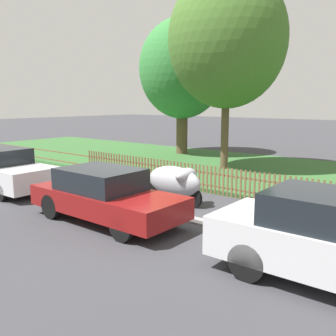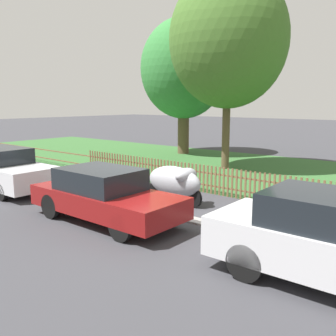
# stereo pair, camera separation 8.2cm
# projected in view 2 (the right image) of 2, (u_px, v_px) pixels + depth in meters

# --- Properties ---
(ground_plane) EXTENTS (120.00, 120.00, 0.00)m
(ground_plane) POSITION_uv_depth(u_px,v_px,m) (151.00, 213.00, 10.31)
(ground_plane) COLOR #38383D
(kerb_stone) EXTENTS (41.91, 0.20, 0.12)m
(kerb_stone) POSITION_uv_depth(u_px,v_px,m) (153.00, 210.00, 10.38)
(kerb_stone) COLOR gray
(kerb_stone) RESTS_ON ground
(grass_strip) EXTENTS (41.91, 9.75, 0.01)m
(grass_strip) POSITION_uv_depth(u_px,v_px,m) (271.00, 173.00, 16.23)
(grass_strip) COLOR #33602D
(grass_strip) RESTS_ON ground
(park_fence) EXTENTS (41.91, 0.05, 0.95)m
(park_fence) POSITION_uv_depth(u_px,v_px,m) (210.00, 180.00, 12.46)
(park_fence) COLOR brown
(park_fence) RESTS_ON ground
(parked_car_silver_hatchback) EXTENTS (4.62, 1.88, 1.45)m
(parked_car_silver_hatchback) POSITION_uv_depth(u_px,v_px,m) (1.00, 169.00, 12.99)
(parked_car_silver_hatchback) COLOR silver
(parked_car_silver_hatchback) RESTS_ON ground
(parked_car_black_saloon) EXTENTS (4.27, 1.72, 1.35)m
(parked_car_black_saloon) POSITION_uv_depth(u_px,v_px,m) (105.00, 195.00, 9.54)
(parked_car_black_saloon) COLOR maroon
(parked_car_black_saloon) RESTS_ON ground
(covered_motorcycle) EXTENTS (2.03, 0.86, 1.13)m
(covered_motorcycle) POSITION_uv_depth(u_px,v_px,m) (175.00, 181.00, 11.19)
(covered_motorcycle) COLOR black
(covered_motorcycle) RESTS_ON ground
(tree_nearest_kerb) EXTENTS (4.97, 4.97, 7.78)m
(tree_nearest_kerb) POSITION_uv_depth(u_px,v_px,m) (184.00, 69.00, 21.48)
(tree_nearest_kerb) COLOR brown
(tree_nearest_kerb) RESTS_ON ground
(tree_behind_motorcycle) EXTENTS (5.18, 5.18, 8.68)m
(tree_behind_motorcycle) POSITION_uv_depth(u_px,v_px,m) (228.00, 40.00, 16.27)
(tree_behind_motorcycle) COLOR brown
(tree_behind_motorcycle) RESTS_ON ground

